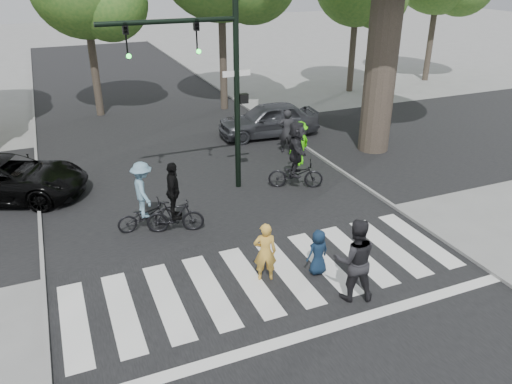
% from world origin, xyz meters
% --- Properties ---
extents(ground, '(120.00, 120.00, 0.00)m').
position_xyz_m(ground, '(0.00, 0.00, 0.00)').
color(ground, gray).
rests_on(ground, ground).
extents(road_stem, '(10.00, 70.00, 0.01)m').
position_xyz_m(road_stem, '(0.00, 5.00, 0.01)').
color(road_stem, black).
rests_on(road_stem, ground).
extents(road_cross, '(70.00, 10.00, 0.01)m').
position_xyz_m(road_cross, '(0.00, 8.00, 0.01)').
color(road_cross, black).
rests_on(road_cross, ground).
extents(curb_left, '(0.10, 70.00, 0.10)m').
position_xyz_m(curb_left, '(-5.05, 5.00, 0.05)').
color(curb_left, gray).
rests_on(curb_left, ground).
extents(curb_right, '(0.10, 70.00, 0.10)m').
position_xyz_m(curb_right, '(5.05, 5.00, 0.05)').
color(curb_right, gray).
rests_on(curb_right, ground).
extents(crosswalk, '(10.00, 3.85, 0.01)m').
position_xyz_m(crosswalk, '(0.00, 0.66, 0.01)').
color(crosswalk, silver).
rests_on(crosswalk, ground).
extents(traffic_signal, '(4.45, 0.29, 6.00)m').
position_xyz_m(traffic_signal, '(0.35, 6.20, 3.90)').
color(traffic_signal, black).
rests_on(traffic_signal, ground).
extents(pedestrian_woman, '(0.63, 0.51, 1.50)m').
position_xyz_m(pedestrian_woman, '(-0.14, 0.94, 0.75)').
color(pedestrian_woman, gold).
rests_on(pedestrian_woman, ground).
extents(pedestrian_child, '(0.62, 0.45, 1.17)m').
position_xyz_m(pedestrian_child, '(1.15, 0.69, 0.58)').
color(pedestrian_child, '#11243C').
rests_on(pedestrian_child, ground).
extents(pedestrian_adult, '(1.16, 1.03, 1.97)m').
position_xyz_m(pedestrian_adult, '(1.39, -0.46, 0.99)').
color(pedestrian_adult, black).
rests_on(pedestrian_adult, ground).
extents(cyclist_left, '(1.63, 1.07, 2.03)m').
position_xyz_m(cyclist_left, '(-2.25, 4.49, 0.88)').
color(cyclist_left, black).
rests_on(cyclist_left, ground).
extents(cyclist_mid, '(1.65, 1.04, 2.08)m').
position_xyz_m(cyclist_mid, '(-1.52, 4.01, 0.85)').
color(cyclist_mid, black).
rests_on(cyclist_mid, ground).
extents(cyclist_right, '(1.91, 1.76, 2.30)m').
position_xyz_m(cyclist_right, '(2.95, 5.41, 1.03)').
color(cyclist_right, black).
rests_on(cyclist_right, ground).
extents(car_suv, '(5.42, 4.00, 1.37)m').
position_xyz_m(car_suv, '(-5.87, 8.23, 0.68)').
color(car_suv, black).
rests_on(car_suv, ground).
extents(car_grey, '(4.43, 2.10, 1.46)m').
position_xyz_m(car_grey, '(4.30, 10.66, 0.73)').
color(car_grey, '#393A3F').
rests_on(car_grey, ground).
extents(bystander_hivis, '(1.23, 1.06, 1.65)m').
position_xyz_m(bystander_hivis, '(3.98, 7.18, 0.83)').
color(bystander_hivis, '#4AFF0A').
rests_on(bystander_hivis, ground).
extents(bystander_dark, '(0.74, 0.62, 1.73)m').
position_xyz_m(bystander_dark, '(4.13, 8.55, 0.87)').
color(bystander_dark, black).
rests_on(bystander_dark, ground).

